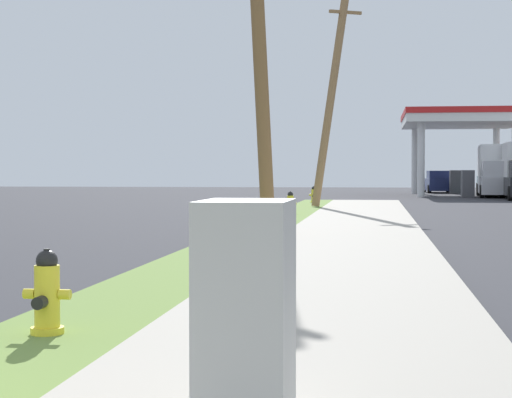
{
  "coord_description": "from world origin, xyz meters",
  "views": [
    {
      "loc": [
        3.48,
        -3.55,
        1.54
      ],
      "look_at": [
        0.57,
        17.7,
        0.86
      ],
      "focal_mm": 61.46,
      "sensor_mm": 36.0,
      "label": 1
    }
  ],
  "objects_px": {
    "fire_hydrant_fourth": "(314,195)",
    "car_navy_by_near_pump": "(439,183)",
    "fire_hydrant_second": "(247,222)",
    "truck_teal_at_far_bay": "(495,172)",
    "utility_pole_midground": "(259,44)",
    "fire_hydrant_nearest": "(47,297)",
    "utility_pole_background": "(331,99)",
    "utility_cabinet": "(246,325)",
    "truck_silver_on_apron": "(497,172)",
    "fire_hydrant_third": "(290,204)"
  },
  "relations": [
    {
      "from": "fire_hydrant_fourth",
      "to": "car_navy_by_near_pump",
      "type": "distance_m",
      "value": 25.29
    },
    {
      "from": "utility_pole_midground",
      "to": "truck_silver_on_apron",
      "type": "bearing_deg",
      "value": 73.82
    },
    {
      "from": "utility_pole_background",
      "to": "utility_cabinet",
      "type": "height_order",
      "value": "utility_pole_background"
    },
    {
      "from": "fire_hydrant_second",
      "to": "truck_teal_at_far_bay",
      "type": "bearing_deg",
      "value": 75.05
    },
    {
      "from": "utility_pole_midground",
      "to": "truck_teal_at_far_bay",
      "type": "distance_m",
      "value": 38.36
    },
    {
      "from": "fire_hydrant_nearest",
      "to": "truck_silver_on_apron",
      "type": "height_order",
      "value": "truck_silver_on_apron"
    },
    {
      "from": "utility_pole_background",
      "to": "fire_hydrant_fourth",
      "type": "bearing_deg",
      "value": 102.66
    },
    {
      "from": "fire_hydrant_third",
      "to": "fire_hydrant_nearest",
      "type": "bearing_deg",
      "value": -90.0
    },
    {
      "from": "fire_hydrant_nearest",
      "to": "utility_cabinet",
      "type": "xyz_separation_m",
      "value": [
        2.14,
        -2.62,
        0.26
      ]
    },
    {
      "from": "fire_hydrant_nearest",
      "to": "fire_hydrant_third",
      "type": "distance_m",
      "value": 21.94
    },
    {
      "from": "fire_hydrant_fourth",
      "to": "utility_cabinet",
      "type": "xyz_separation_m",
      "value": [
        2.08,
        -34.92,
        0.26
      ]
    },
    {
      "from": "truck_silver_on_apron",
      "to": "truck_teal_at_far_bay",
      "type": "xyz_separation_m",
      "value": [
        0.34,
        3.15,
        0.0
      ]
    },
    {
      "from": "fire_hydrant_nearest",
      "to": "fire_hydrant_third",
      "type": "relative_size",
      "value": 1.0
    },
    {
      "from": "car_navy_by_near_pump",
      "to": "truck_teal_at_far_bay",
      "type": "distance_m",
      "value": 7.68
    },
    {
      "from": "utility_cabinet",
      "to": "car_navy_by_near_pump",
      "type": "bearing_deg",
      "value": 84.99
    },
    {
      "from": "fire_hydrant_nearest",
      "to": "utility_pole_midground",
      "type": "distance_m",
      "value": 13.22
    },
    {
      "from": "fire_hydrant_third",
      "to": "utility_pole_midground",
      "type": "xyz_separation_m",
      "value": [
        0.19,
        -9.34,
        4.0
      ]
    },
    {
      "from": "fire_hydrant_nearest",
      "to": "utility_pole_background",
      "type": "distance_m",
      "value": 28.24
    },
    {
      "from": "truck_teal_at_far_bay",
      "to": "fire_hydrant_nearest",
      "type": "bearing_deg",
      "value": -101.78
    },
    {
      "from": "fire_hydrant_nearest",
      "to": "fire_hydrant_second",
      "type": "xyz_separation_m",
      "value": [
        0.11,
        11.25,
        0.0
      ]
    },
    {
      "from": "fire_hydrant_second",
      "to": "car_navy_by_near_pump",
      "type": "height_order",
      "value": "car_navy_by_near_pump"
    },
    {
      "from": "fire_hydrant_nearest",
      "to": "fire_hydrant_fourth",
      "type": "relative_size",
      "value": 1.0
    },
    {
      "from": "utility_cabinet",
      "to": "truck_teal_at_far_bay",
      "type": "height_order",
      "value": "truck_teal_at_far_bay"
    },
    {
      "from": "fire_hydrant_third",
      "to": "truck_teal_at_far_bay",
      "type": "bearing_deg",
      "value": 69.47
    },
    {
      "from": "fire_hydrant_nearest",
      "to": "car_navy_by_near_pump",
      "type": "xyz_separation_m",
      "value": [
        7.33,
        56.52,
        0.28
      ]
    },
    {
      "from": "fire_hydrant_fourth",
      "to": "utility_pole_background",
      "type": "xyz_separation_m",
      "value": [
        0.98,
        -4.36,
        3.98
      ]
    },
    {
      "from": "utility_pole_midground",
      "to": "truck_silver_on_apron",
      "type": "xyz_separation_m",
      "value": [
        9.79,
        33.73,
        -2.96
      ]
    },
    {
      "from": "fire_hydrant_fourth",
      "to": "fire_hydrant_nearest",
      "type": "bearing_deg",
      "value": -90.11
    },
    {
      "from": "utility_cabinet",
      "to": "fire_hydrant_fourth",
      "type": "bearing_deg",
      "value": 93.41
    },
    {
      "from": "fire_hydrant_fourth",
      "to": "car_navy_by_near_pump",
      "type": "bearing_deg",
      "value": 73.29
    },
    {
      "from": "fire_hydrant_second",
      "to": "car_navy_by_near_pump",
      "type": "xyz_separation_m",
      "value": [
        7.22,
        45.27,
        0.28
      ]
    },
    {
      "from": "fire_hydrant_nearest",
      "to": "fire_hydrant_fourth",
      "type": "bearing_deg",
      "value": 89.89
    },
    {
      "from": "fire_hydrant_nearest",
      "to": "utility_pole_midground",
      "type": "xyz_separation_m",
      "value": [
        0.19,
        12.6,
        4.0
      ]
    },
    {
      "from": "fire_hydrant_fourth",
      "to": "utility_cabinet",
      "type": "height_order",
      "value": "utility_cabinet"
    },
    {
      "from": "fire_hydrant_second",
      "to": "fire_hydrant_third",
      "type": "bearing_deg",
      "value": 90.58
    },
    {
      "from": "fire_hydrant_third",
      "to": "truck_teal_at_far_bay",
      "type": "relative_size",
      "value": 0.11
    },
    {
      "from": "fire_hydrant_nearest",
      "to": "car_navy_by_near_pump",
      "type": "relative_size",
      "value": 0.16
    },
    {
      "from": "utility_pole_midground",
      "to": "fire_hydrant_nearest",
      "type": "bearing_deg",
      "value": -90.88
    },
    {
      "from": "fire_hydrant_third",
      "to": "utility_pole_background",
      "type": "distance_m",
      "value": 7.27
    },
    {
      "from": "fire_hydrant_second",
      "to": "truck_teal_at_far_bay",
      "type": "relative_size",
      "value": 0.11
    },
    {
      "from": "fire_hydrant_nearest",
      "to": "utility_pole_background",
      "type": "bearing_deg",
      "value": 87.86
    },
    {
      "from": "fire_hydrant_second",
      "to": "utility_cabinet",
      "type": "relative_size",
      "value": 0.59
    },
    {
      "from": "truck_silver_on_apron",
      "to": "fire_hydrant_second",
      "type": "bearing_deg",
      "value": -105.72
    },
    {
      "from": "utility_pole_midground",
      "to": "utility_cabinet",
      "type": "bearing_deg",
      "value": -82.7
    },
    {
      "from": "fire_hydrant_fourth",
      "to": "utility_pole_background",
      "type": "bearing_deg",
      "value": -77.34
    },
    {
      "from": "fire_hydrant_second",
      "to": "utility_pole_background",
      "type": "bearing_deg",
      "value": 86.8
    },
    {
      "from": "fire_hydrant_second",
      "to": "utility_pole_background",
      "type": "distance_m",
      "value": 17.18
    },
    {
      "from": "fire_hydrant_second",
      "to": "fire_hydrant_fourth",
      "type": "height_order",
      "value": "same"
    },
    {
      "from": "utility_cabinet",
      "to": "car_navy_by_near_pump",
      "type": "distance_m",
      "value": 59.37
    },
    {
      "from": "utility_pole_midground",
      "to": "truck_teal_at_far_bay",
      "type": "bearing_deg",
      "value": 74.65
    }
  ]
}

